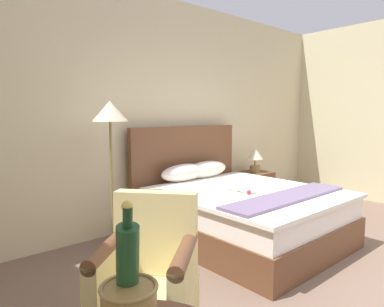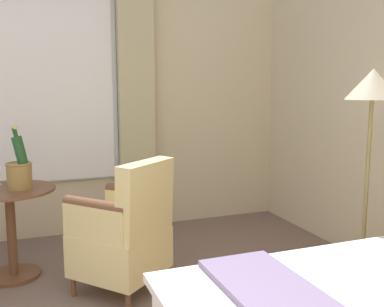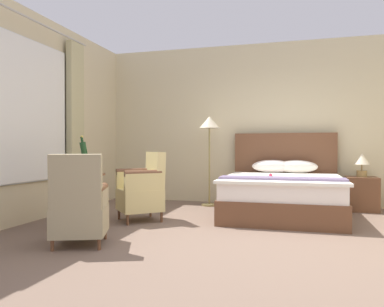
{
  "view_description": "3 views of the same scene",
  "coord_description": "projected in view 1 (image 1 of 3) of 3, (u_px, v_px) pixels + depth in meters",
  "views": [
    {
      "loc": [
        -2.78,
        -0.88,
        1.46
      ],
      "look_at": [
        -0.93,
        1.25,
        1.13
      ],
      "focal_mm": 32.0,
      "sensor_mm": 36.0,
      "label": 1
    },
    {
      "loc": [
        1.18,
        0.14,
        1.45
      ],
      "look_at": [
        -0.75,
        0.88,
        1.14
      ],
      "focal_mm": 40.0,
      "sensor_mm": 36.0,
      "label": 2
    },
    {
      "loc": [
        0.36,
        -4.17,
        1.03
      ],
      "look_at": [
        -1.04,
        0.92,
        0.95
      ],
      "focal_mm": 35.0,
      "sensor_mm": 36.0,
      "label": 3
    }
  ],
  "objects": [
    {
      "name": "wall_headboard_side",
      "position": [
        166.0,
        113.0,
        4.6
      ],
      "size": [
        6.45,
        0.12,
        2.94
      ],
      "color": "beige",
      "rests_on": "ground"
    },
    {
      "name": "armchair_by_window",
      "position": [
        149.0,
        287.0,
        2.02
      ],
      "size": [
        0.79,
        0.78,
        0.97
      ],
      "color": "brown",
      "rests_on": "ground"
    },
    {
      "name": "floor_lamp_brass",
      "position": [
        110.0,
        125.0,
        3.5
      ],
      "size": [
        0.36,
        0.36,
        1.59
      ],
      "color": "olive",
      "rests_on": "ground"
    },
    {
      "name": "nightstand",
      "position": [
        254.0,
        189.0,
        5.36
      ],
      "size": [
        0.51,
        0.44,
        0.56
      ],
      "color": "brown",
      "rests_on": "ground"
    },
    {
      "name": "champagne_bucket",
      "position": [
        129.0,
        302.0,
        1.12
      ],
      "size": [
        0.19,
        0.19,
        0.49
      ],
      "color": "olive",
      "rests_on": "side_table_round"
    },
    {
      "name": "bed",
      "position": [
        239.0,
        210.0,
        3.99
      ],
      "size": [
        1.76,
        2.09,
        1.29
      ],
      "color": "brown",
      "rests_on": "ground"
    },
    {
      "name": "bedside_lamp",
      "position": [
        255.0,
        156.0,
        5.3
      ],
      "size": [
        0.25,
        0.25,
        0.39
      ],
      "color": "olive",
      "rests_on": "nightstand"
    }
  ]
}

